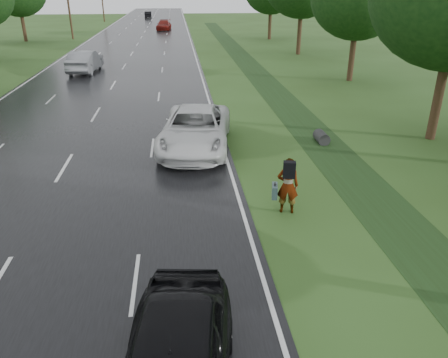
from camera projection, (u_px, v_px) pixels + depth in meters
The scene contains 10 objects.
road at pixel (135, 48), 51.52m from camera, with size 14.00×180.00×0.04m, color black.
edge_stripe_east at pixel (193, 47), 52.16m from camera, with size 0.12×180.00×0.01m, color silver.
edge_stripe_west at pixel (77, 48), 50.86m from camera, with size 0.12×180.00×0.01m, color silver.
center_line at pixel (135, 48), 51.51m from camera, with size 0.12×180.00×0.01m, color silver.
drainage_ditch at pixel (280, 98), 28.77m from camera, with size 2.20×120.00×0.56m.
pedestrian at pixel (287, 185), 14.12m from camera, with size 0.91×0.89×1.92m.
white_pickup at pixel (195, 129), 19.70m from camera, with size 2.97×6.45×1.79m, color white.
silver_sedan at pixel (85, 61), 36.93m from camera, with size 1.89×5.41×1.78m, color gray.
far_car_red at pixel (164, 25), 70.77m from camera, with size 2.10×5.16×1.50m, color maroon.
far_car_dark at pixel (148, 15), 95.36m from camera, with size 1.45×4.17×1.37m, color black.
Camera 1 is at (4.79, -9.17, 6.95)m, focal length 35.00 mm.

